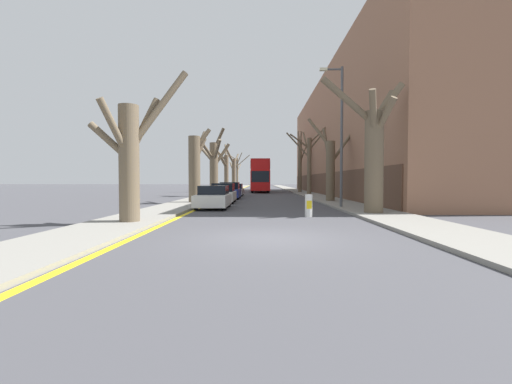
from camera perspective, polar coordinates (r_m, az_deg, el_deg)
name	(u,v)px	position (r m, az deg, el deg)	size (l,w,h in m)	color
ground_plane	(269,238)	(10.00, 2.25, -7.68)	(300.00, 300.00, 0.00)	#424247
sidewalk_left	(230,190)	(60.11, -4.30, 0.36)	(2.72, 120.00, 0.12)	gray
sidewalk_right	(293,190)	(60.16, 6.20, 0.36)	(2.72, 120.00, 0.12)	gray
building_facade_right	(361,137)	(43.39, 17.11, 8.68)	(10.08, 49.43, 13.73)	#93664C
kerb_line_stripe	(239,190)	(59.99, -2.84, 0.31)	(0.24, 120.00, 0.01)	yellow
street_tree_left_0	(131,156)	(13.85, -20.15, 5.66)	(3.62, 2.07, 5.99)	brown
street_tree_left_1	(195,165)	(25.28, -10.06, 4.38)	(1.63, 3.18, 5.48)	brown
street_tree_left_2	(214,165)	(36.82, -7.01, 4.43)	(3.62, 3.76, 7.27)	brown
street_tree_left_3	(226,170)	(49.21, -5.09, 3.66)	(2.45, 4.03, 7.06)	brown
street_tree_left_4	(233,170)	(61.04, -3.84, 3.64)	(2.64, 4.76, 7.61)	brown
street_tree_left_5	(237,171)	(73.36, -3.13, 3.59)	(4.90, 3.98, 7.65)	brown
street_tree_right_0	(374,151)	(17.52, 19.02, 6.46)	(4.05, 1.93, 6.58)	brown
street_tree_right_1	(330,165)	(27.21, 12.30, 4.37)	(3.94, 2.42, 6.72)	brown
street_tree_right_2	(309,161)	(37.04, 8.79, 5.09)	(4.78, 2.30, 7.88)	brown
street_tree_right_3	(300,164)	(47.67, 7.35, 4.69)	(1.41, 2.59, 8.64)	brown
double_decker_bus	(260,174)	(50.14, 0.72, 2.95)	(2.60, 11.90, 4.56)	red
parked_car_0	(213,198)	(20.59, -7.10, -0.93)	(1.84, 4.03, 1.37)	silver
parked_car_1	(223,194)	(25.92, -5.49, -0.26)	(1.76, 4.06, 1.48)	silver
parked_car_2	(230,191)	(31.47, -4.40, 0.16)	(1.86, 4.38, 1.52)	navy
parked_car_3	(235,190)	(37.62, -3.57, 0.33)	(1.83, 4.58, 1.34)	#9EA3AD
lamp_post	(340,130)	(21.12, 13.84, 9.96)	(1.40, 0.20, 8.36)	#4C4F54
traffic_bollard	(309,206)	(15.90, 8.77, -2.26)	(0.34, 0.35, 1.04)	white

